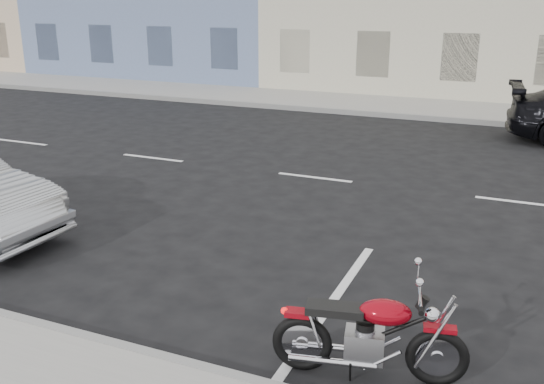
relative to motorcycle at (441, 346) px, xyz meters
The scene contains 4 objects.
ground 6.36m from the motorcycle, 103.28° to the left, with size 120.00×120.00×0.00m, color black.
sidewalk_far 16.22m from the motorcycle, 113.47° to the left, with size 80.00×3.40×0.15m, color gray.
curb_far 14.67m from the motorcycle, 116.11° to the left, with size 80.00×0.12×0.16m, color gray.
motorcycle is the anchor object (origin of this frame).
Camera 1 is at (1.97, -11.41, 3.61)m, focal length 40.00 mm.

